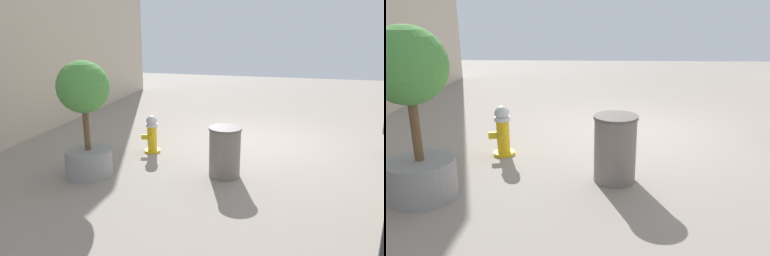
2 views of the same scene
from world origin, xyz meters
The scene contains 4 objects.
ground_plane centered at (0.00, 0.00, 0.00)m, with size 23.40×23.40×0.00m, color gray.
fire_hydrant centered at (2.23, 1.32, 0.41)m, with size 0.41×0.43×0.82m.
planter_tree centered at (2.91, 2.84, 1.22)m, with size 0.92×0.92×2.12m.
trash_bin centered at (0.47, 2.25, 0.47)m, with size 0.60×0.60×0.93m.
Camera 1 is at (-0.54, 8.54, 2.70)m, focal length 34.42 mm.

